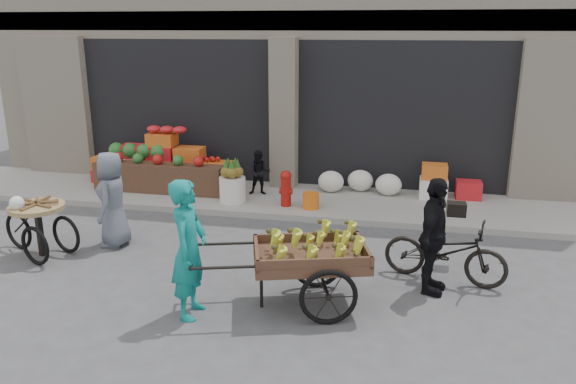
% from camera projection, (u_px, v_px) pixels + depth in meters
% --- Properties ---
extents(ground, '(80.00, 80.00, 0.00)m').
position_uv_depth(ground, '(207.00, 290.00, 7.74)').
color(ground, '#424244').
rests_on(ground, ground).
extents(sidewalk, '(18.00, 2.20, 0.12)m').
position_uv_depth(sidewalk, '(275.00, 199.00, 11.56)').
color(sidewalk, gray).
rests_on(sidewalk, ground).
extents(building, '(14.00, 6.45, 7.00)m').
position_uv_depth(building, '(309.00, 31.00, 14.31)').
color(building, beige).
rests_on(building, ground).
extents(fruit_display, '(3.10, 1.12, 1.24)m').
position_uv_depth(fruit_display, '(166.00, 162.00, 12.15)').
color(fruit_display, red).
rests_on(fruit_display, sidewalk).
extents(pineapple_bin, '(0.52, 0.52, 0.50)m').
position_uv_depth(pineapple_bin, '(233.00, 189.00, 11.16)').
color(pineapple_bin, silver).
rests_on(pineapple_bin, sidewalk).
extents(fire_hydrant, '(0.22, 0.22, 0.71)m').
position_uv_depth(fire_hydrant, '(286.00, 187.00, 10.85)').
color(fire_hydrant, '#A5140F').
rests_on(fire_hydrant, sidewalk).
extents(orange_bucket, '(0.32, 0.32, 0.30)m').
position_uv_depth(orange_bucket, '(311.00, 201.00, 10.77)').
color(orange_bucket, orange).
rests_on(orange_bucket, sidewalk).
extents(right_bay_goods, '(3.35, 0.60, 0.70)m').
position_uv_depth(right_bay_goods, '(405.00, 182.00, 11.51)').
color(right_bay_goods, silver).
rests_on(right_bay_goods, sidewalk).
extents(seated_person, '(0.51, 0.43, 0.93)m').
position_uv_depth(seated_person, '(259.00, 173.00, 11.58)').
color(seated_person, black).
rests_on(seated_person, sidewalk).
extents(banana_cart, '(2.60, 1.61, 1.02)m').
position_uv_depth(banana_cart, '(306.00, 252.00, 7.10)').
color(banana_cart, brown).
rests_on(banana_cart, ground).
extents(vendor_woman, '(0.45, 0.66, 1.76)m').
position_uv_depth(vendor_woman, '(189.00, 249.00, 6.84)').
color(vendor_woman, '#107E79').
rests_on(vendor_woman, ground).
extents(tricycle_cart, '(1.45, 1.06, 0.95)m').
position_uv_depth(tricycle_cart, '(38.00, 222.00, 8.74)').
color(tricycle_cart, '#9E7F51').
rests_on(tricycle_cart, ground).
extents(vendor_grey, '(0.61, 0.83, 1.57)m').
position_uv_depth(vendor_grey, '(113.00, 199.00, 9.12)').
color(vendor_grey, slate).
rests_on(vendor_grey, ground).
extents(bicycle, '(1.81, 0.98, 0.90)m').
position_uv_depth(bicycle, '(445.00, 251.00, 7.89)').
color(bicycle, black).
rests_on(bicycle, ground).
extents(cyclist, '(0.60, 1.01, 1.61)m').
position_uv_depth(cyclist, '(433.00, 236.00, 7.46)').
color(cyclist, black).
rests_on(cyclist, ground).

